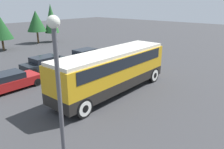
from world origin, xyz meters
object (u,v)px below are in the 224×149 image
at_px(tour_bus, 113,68).
at_px(parked_car_near, 86,56).
at_px(parked_car_far, 9,81).
at_px(parked_car_mid, 46,63).
at_px(lamp_post, 58,76).

xyz_separation_m(tour_bus, parked_car_near, (4.52, 7.67, -1.15)).
height_order(tour_bus, parked_car_far, tour_bus).
bearing_deg(tour_bus, parked_car_near, 59.50).
height_order(parked_car_mid, parked_car_far, parked_car_far).
distance_m(tour_bus, parked_car_mid, 8.73).
height_order(tour_bus, parked_car_mid, tour_bus).
bearing_deg(parked_car_far, parked_car_mid, 26.72).
xyz_separation_m(parked_car_mid, parked_car_far, (-4.80, -2.42, -0.00)).
bearing_deg(parked_car_near, lamp_post, -136.13).
xyz_separation_m(tour_bus, lamp_post, (-7.05, -3.45, 1.98)).
relative_size(tour_bus, parked_car_far, 2.26).
bearing_deg(tour_bus, parked_car_far, 126.85).
bearing_deg(lamp_post, parked_car_far, 76.15).
distance_m(tour_bus, parked_car_far, 7.87).
height_order(parked_car_near, parked_car_far, parked_car_near).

